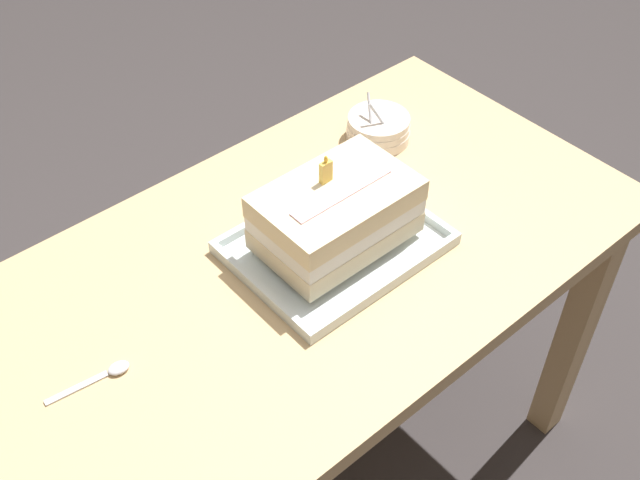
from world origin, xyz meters
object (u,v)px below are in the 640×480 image
at_px(birthday_cake, 336,214).
at_px(bowl_stack, 378,128).
at_px(serving_spoon_near_tray, 108,371).
at_px(foil_tray, 335,245).

xyz_separation_m(birthday_cake, bowl_stack, (0.27, 0.18, -0.05)).
bearing_deg(bowl_stack, birthday_cake, -147.00).
bearing_deg(serving_spoon_near_tray, foil_tray, -3.13).
distance_m(foil_tray, birthday_cake, 0.07).
distance_m(foil_tray, bowl_stack, 0.33).
bearing_deg(birthday_cake, foil_tray, -90.00).
bearing_deg(bowl_stack, foil_tray, -147.00).
relative_size(foil_tray, serving_spoon_near_tray, 2.62).
relative_size(bowl_stack, serving_spoon_near_tray, 0.97).
xyz_separation_m(bowl_stack, serving_spoon_near_tray, (-0.71, -0.15, -0.02)).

